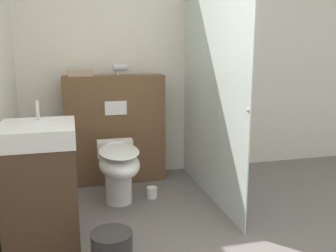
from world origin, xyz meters
TOP-DOWN VIEW (x-y plane):
  - wall_back at (0.00, 2.33)m, footprint 8.00×0.06m
  - partition_panel at (-0.39, 2.10)m, footprint 1.03×0.24m
  - shower_glass at (0.43, 1.49)m, footprint 0.04×1.63m
  - toilet at (-0.44, 1.48)m, footprint 0.36×0.67m
  - sink_vanity at (-1.06, 0.86)m, footprint 0.50×0.53m
  - hair_drier at (-0.31, 2.10)m, footprint 0.17×0.08m
  - folded_towel at (-0.72, 2.10)m, footprint 0.24×0.12m
  - spare_toilet_roll at (-0.12, 1.56)m, footprint 0.10×0.10m

SIDE VIEW (x-z plane):
  - spare_toilet_roll at x=-0.12m, z-range 0.00..0.10m
  - toilet at x=-0.44m, z-range 0.08..0.63m
  - sink_vanity at x=-1.06m, z-range -0.07..0.99m
  - partition_panel at x=-0.39m, z-range 0.00..1.14m
  - shower_glass at x=0.43m, z-range 0.00..2.03m
  - folded_towel at x=-0.72m, z-range 1.14..1.20m
  - hair_drier at x=-0.31m, z-range 1.15..1.28m
  - wall_back at x=0.00m, z-range 0.00..2.50m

